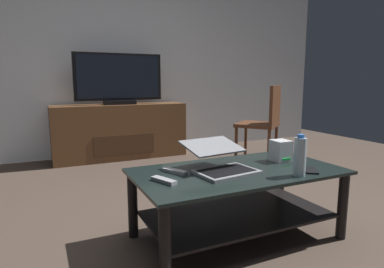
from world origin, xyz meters
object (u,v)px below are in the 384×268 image
(dining_chair, at_px, (264,120))
(water_bottle_near, at_px, (300,156))
(media_cabinet, at_px, (120,131))
(coffee_table, at_px, (237,191))
(television, at_px, (119,80))
(soundbar_remote, at_px, (175,171))
(tv_remote, at_px, (164,180))
(cell_phone, at_px, (310,170))
(router_box, at_px, (281,151))
(laptop, at_px, (220,161))

(dining_chair, distance_m, water_bottle_near, 1.99)
(media_cabinet, bearing_deg, coffee_table, -86.35)
(television, bearing_deg, soundbar_remote, -95.30)
(coffee_table, distance_m, tv_remote, 0.51)
(coffee_table, relative_size, cell_phone, 8.94)
(television, distance_m, cell_phone, 2.72)
(coffee_table, distance_m, router_box, 0.44)
(dining_chair, xyz_separation_m, router_box, (-0.92, -1.37, -0.01))
(router_box, bearing_deg, media_cabinet, 102.79)
(media_cabinet, relative_size, soundbar_remote, 10.13)
(water_bottle_near, bearing_deg, media_cabinet, 98.51)
(laptop, distance_m, water_bottle_near, 0.45)
(television, relative_size, laptop, 2.48)
(coffee_table, bearing_deg, media_cabinet, 93.65)
(coffee_table, height_order, cell_phone, cell_phone)
(dining_chair, height_order, router_box, dining_chair)
(laptop, height_order, cell_phone, laptop)
(dining_chair, distance_m, cell_phone, 1.89)
(laptop, height_order, soundbar_remote, laptop)
(cell_phone, distance_m, soundbar_remote, 0.80)
(media_cabinet, xyz_separation_m, cell_phone, (0.53, -2.64, 0.10))
(cell_phone, relative_size, soundbar_remote, 0.88)
(media_cabinet, relative_size, television, 1.53)
(television, bearing_deg, laptop, -88.95)
(water_bottle_near, bearing_deg, laptop, 142.86)
(router_box, distance_m, tv_remote, 0.88)
(media_cabinet, relative_size, cell_phone, 11.58)
(coffee_table, distance_m, laptop, 0.23)
(cell_phone, bearing_deg, media_cabinet, 135.64)
(dining_chair, bearing_deg, tv_remote, -140.46)
(media_cabinet, height_order, television, television)
(laptop, bearing_deg, tv_remote, -171.02)
(tv_remote, distance_m, soundbar_remote, 0.18)
(water_bottle_near, xyz_separation_m, tv_remote, (-0.74, 0.21, -0.10))
(media_cabinet, bearing_deg, laptop, -88.96)
(water_bottle_near, distance_m, tv_remote, 0.77)
(coffee_table, height_order, dining_chair, dining_chair)
(coffee_table, distance_m, water_bottle_near, 0.43)
(coffee_table, distance_m, media_cabinet, 2.44)
(television, bearing_deg, water_bottle_near, -81.42)
(dining_chair, relative_size, water_bottle_near, 3.85)
(television, bearing_deg, cell_phone, -78.59)
(media_cabinet, relative_size, water_bottle_near, 6.86)
(water_bottle_near, bearing_deg, coffee_table, 134.70)
(coffee_table, height_order, router_box, router_box)
(cell_phone, bearing_deg, soundbar_remote, -168.19)
(router_box, height_order, water_bottle_near, water_bottle_near)
(dining_chair, height_order, soundbar_remote, dining_chair)
(dining_chair, xyz_separation_m, water_bottle_near, (-1.05, -1.69, 0.03))
(dining_chair, bearing_deg, water_bottle_near, -121.96)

